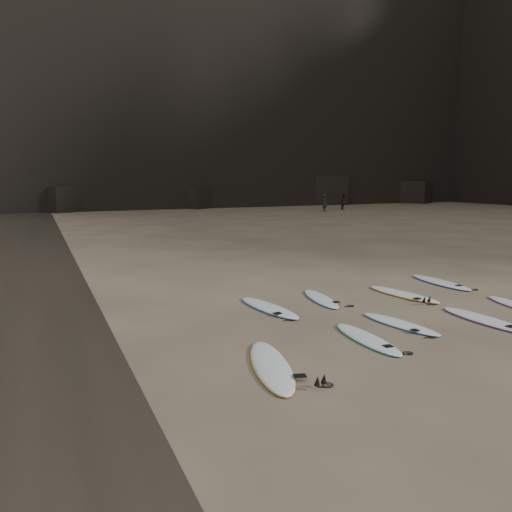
{
  "coord_description": "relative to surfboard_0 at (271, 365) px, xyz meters",
  "views": [
    {
      "loc": [
        -8.44,
        -8.96,
        3.54
      ],
      "look_at": [
        -3.29,
        2.65,
        1.5
      ],
      "focal_mm": 35.0,
      "sensor_mm": 36.0,
      "label": 1
    }
  ],
  "objects": [
    {
      "name": "surfboard_8",
      "position": [
        8.36,
        4.38,
        -0.0
      ],
      "size": [
        0.76,
        2.71,
        0.1
      ],
      "primitive_type": "ellipsoid",
      "rotation": [
        0.0,
        0.0,
        -0.04
      ],
      "color": "white",
      "rests_on": "ground"
    },
    {
      "name": "ground",
      "position": [
        4.59,
        0.97,
        -0.05
      ],
      "size": [
        240.0,
        240.0,
        0.0
      ],
      "primitive_type": "plane",
      "color": "#897559",
      "rests_on": "ground"
    },
    {
      "name": "surfboard_6",
      "position": [
        3.55,
        4.08,
        -0.01
      ],
      "size": [
        0.95,
        2.37,
        0.08
      ],
      "primitive_type": "ellipsoid",
      "rotation": [
        0.0,
        0.0,
        -0.17
      ],
      "color": "white",
      "rests_on": "ground"
    },
    {
      "name": "surfboard_0",
      "position": [
        0.0,
        0.0,
        0.0
      ],
      "size": [
        1.34,
        2.81,
        0.1
      ],
      "primitive_type": "ellipsoid",
      "rotation": [
        0.0,
        0.0,
        -0.26
      ],
      "color": "white",
      "rests_on": "ground"
    },
    {
      "name": "surfboard_2",
      "position": [
        3.99,
        1.17,
        -0.01
      ],
      "size": [
        0.93,
        2.35,
        0.08
      ],
      "primitive_type": "ellipsoid",
      "rotation": [
        0.0,
        0.0,
        0.17
      ],
      "color": "white",
      "rests_on": "ground"
    },
    {
      "name": "person_b",
      "position": [
        26.25,
        36.82,
        0.77
      ],
      "size": [
        1.01,
        0.99,
        1.65
      ],
      "primitive_type": "imported",
      "rotation": [
        0.0,
        0.0,
        0.71
      ],
      "color": "black",
      "rests_on": "ground"
    },
    {
      "name": "headland",
      "position": [
        28.43,
        49.75,
        20.97
      ],
      "size": [
        170.0,
        101.0,
        63.47
      ],
      "color": "black",
      "rests_on": "ground"
    },
    {
      "name": "surfboard_1",
      "position": [
        2.59,
        0.57,
        -0.01
      ],
      "size": [
        0.69,
        2.39,
        0.09
      ],
      "primitive_type": "ellipsoid",
      "rotation": [
        0.0,
        0.0,
        -0.05
      ],
      "color": "white",
      "rests_on": "ground"
    },
    {
      "name": "person_a",
      "position": [
        22.89,
        35.25,
        0.81
      ],
      "size": [
        0.49,
        0.68,
        1.73
      ],
      "primitive_type": "imported",
      "rotation": [
        0.0,
        0.0,
        1.7
      ],
      "color": "black",
      "rests_on": "ground"
    },
    {
      "name": "surfboard_5",
      "position": [
        1.74,
        3.78,
        -0.0
      ],
      "size": [
        0.98,
        2.68,
        0.09
      ],
      "primitive_type": "ellipsoid",
      "rotation": [
        0.0,
        0.0,
        0.14
      ],
      "color": "white",
      "rests_on": "ground"
    },
    {
      "name": "surfboard_7",
      "position": [
        6.08,
        3.55,
        -0.0
      ],
      "size": [
        1.0,
        2.67,
        0.09
      ],
      "primitive_type": "ellipsoid",
      "rotation": [
        0.0,
        0.0,
        0.15
      ],
      "color": "white",
      "rests_on": "ground"
    },
    {
      "name": "surfboard_3",
      "position": [
        6.12,
        0.57,
        -0.0
      ],
      "size": [
        0.69,
        2.63,
        0.09
      ],
      "primitive_type": "ellipsoid",
      "rotation": [
        0.0,
        0.0,
        0.02
      ],
      "color": "white",
      "rests_on": "ground"
    }
  ]
}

